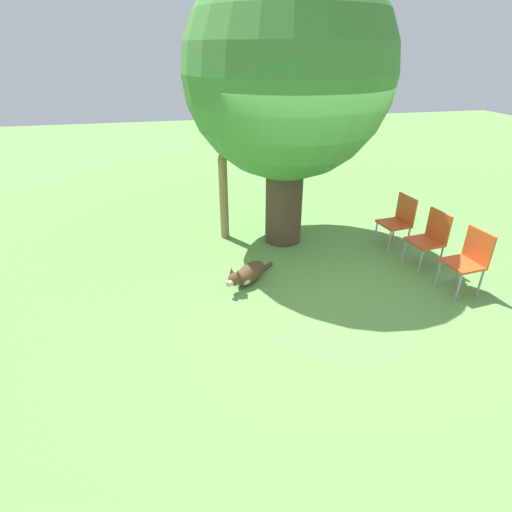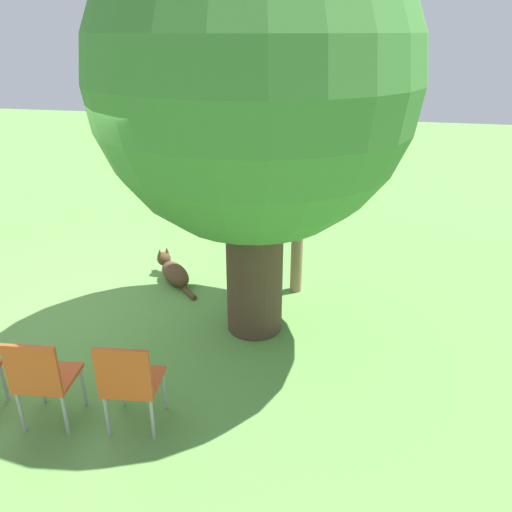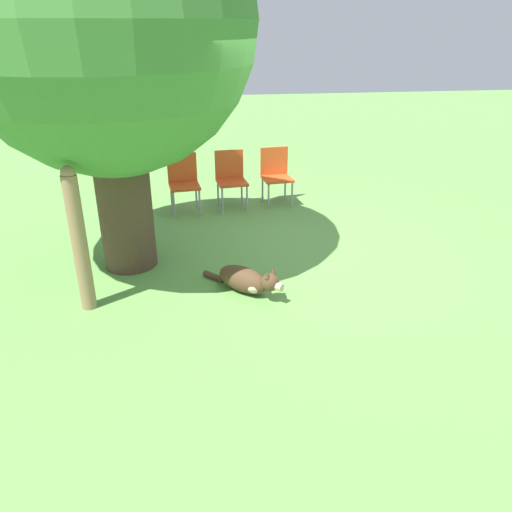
# 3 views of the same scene
# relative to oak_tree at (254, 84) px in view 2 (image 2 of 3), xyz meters

# --- Properties ---
(ground_plane) EXTENTS (30.00, 30.00, 0.00)m
(ground_plane) POSITION_rel_oak_tree_xyz_m (0.11, -1.55, -2.62)
(ground_plane) COLOR #609947
(oak_tree) EXTENTS (3.07, 3.07, 4.20)m
(oak_tree) POSITION_rel_oak_tree_xyz_m (0.00, 0.00, 0.00)
(oak_tree) COLOR #4C3828
(oak_tree) RESTS_ON ground_plane
(dog) EXTENTS (0.83, 0.80, 0.37)m
(dog) POSITION_rel_oak_tree_xyz_m (-0.88, -1.29, -2.48)
(dog) COLOR #513823
(dog) RESTS_ON ground_plane
(fence_post) EXTENTS (0.15, 0.15, 1.47)m
(fence_post) POSITION_rel_oak_tree_xyz_m (-0.96, 0.34, -1.88)
(fence_post) COLOR #937551
(fence_post) RESTS_ON ground_plane
(red_chair_1) EXTENTS (0.46, 0.48, 0.88)m
(red_chair_1) POSITION_rel_oak_tree_xyz_m (1.86, -1.39, -2.12)
(red_chair_1) COLOR #D14C1E
(red_chair_1) RESTS_ON ground_plane
(red_chair_2) EXTENTS (0.46, 0.48, 0.88)m
(red_chair_2) POSITION_rel_oak_tree_xyz_m (1.76, -0.67, -2.12)
(red_chair_2) COLOR #D14C1E
(red_chair_2) RESTS_ON ground_plane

